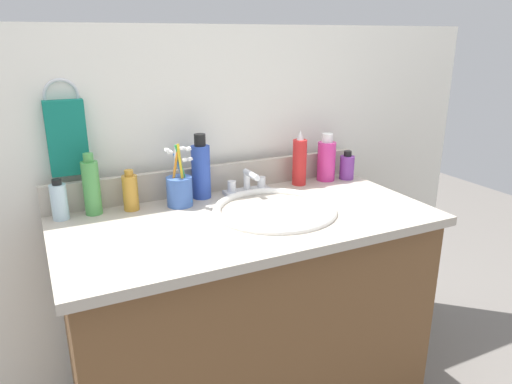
% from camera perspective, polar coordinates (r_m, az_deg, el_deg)
% --- Properties ---
extents(vanity_cabinet, '(1.05, 0.51, 0.73)m').
position_cam_1_polar(vanity_cabinet, '(1.59, -0.91, -16.24)').
color(vanity_cabinet, brown).
rests_on(vanity_cabinet, ground_plane).
extents(countertop, '(1.10, 0.55, 0.03)m').
position_cam_1_polar(countertop, '(1.41, -0.98, -3.38)').
color(countertop, '#B2A899').
rests_on(countertop, vanity_cabinet).
extents(backsplash, '(1.10, 0.02, 0.09)m').
position_cam_1_polar(backsplash, '(1.62, -4.95, 1.66)').
color(backsplash, '#B2A899').
rests_on(backsplash, countertop).
extents(back_wall, '(2.20, 0.04, 1.30)m').
position_cam_1_polar(back_wall, '(1.72, -5.56, -2.76)').
color(back_wall, white).
rests_on(back_wall, ground_plane).
extents(towel_ring, '(0.10, 0.01, 0.10)m').
position_cam_1_polar(towel_ring, '(1.50, -22.27, 10.61)').
color(towel_ring, silver).
extents(hand_towel, '(0.11, 0.04, 0.22)m').
position_cam_1_polar(hand_towel, '(1.50, -21.67, 6.03)').
color(hand_towel, '#147260').
extents(sink_basin, '(0.37, 0.37, 0.11)m').
position_cam_1_polar(sink_basin, '(1.45, 2.24, -3.42)').
color(sink_basin, white).
rests_on(sink_basin, countertop).
extents(faucet, '(0.16, 0.10, 0.08)m').
position_cam_1_polar(faucet, '(1.59, -1.02, 0.83)').
color(faucet, silver).
rests_on(faucet, countertop).
extents(bottle_shampoo_blue, '(0.06, 0.06, 0.21)m').
position_cam_1_polar(bottle_shampoo_blue, '(1.54, -6.61, 2.67)').
color(bottle_shampoo_blue, '#2D4CB2').
rests_on(bottle_shampoo_blue, countertop).
extents(bottle_gel_clear, '(0.05, 0.05, 0.12)m').
position_cam_1_polar(bottle_gel_clear, '(1.47, -22.48, -1.01)').
color(bottle_gel_clear, silver).
rests_on(bottle_gel_clear, countertop).
extents(bottle_spray_red, '(0.05, 0.05, 0.19)m').
position_cam_1_polar(bottle_spray_red, '(1.68, 5.23, 3.70)').
color(bottle_spray_red, red).
rests_on(bottle_spray_red, countertop).
extents(bottle_oil_amber, '(0.05, 0.05, 0.13)m').
position_cam_1_polar(bottle_oil_amber, '(1.48, -14.79, 0.02)').
color(bottle_oil_amber, gold).
rests_on(bottle_oil_amber, countertop).
extents(bottle_cream_purple, '(0.05, 0.05, 0.10)m').
position_cam_1_polar(bottle_cream_purple, '(1.78, 10.82, 3.00)').
color(bottle_cream_purple, '#7A3899').
rests_on(bottle_cream_purple, countertop).
extents(bottle_toner_green, '(0.05, 0.05, 0.18)m').
position_cam_1_polar(bottle_toner_green, '(1.47, -19.08, 0.61)').
color(bottle_toner_green, '#4C9E4C').
rests_on(bottle_toner_green, countertop).
extents(bottle_soap_pink, '(0.07, 0.07, 0.17)m').
position_cam_1_polar(bottle_soap_pink, '(1.75, 8.42, 3.86)').
color(bottle_soap_pink, '#D8338C').
rests_on(bottle_soap_pink, countertop).
extents(cup_blue_plastic, '(0.08, 0.08, 0.20)m').
position_cam_1_polar(cup_blue_plastic, '(1.49, -9.13, 0.33)').
color(cup_blue_plastic, '#3F66B7').
rests_on(cup_blue_plastic, countertop).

